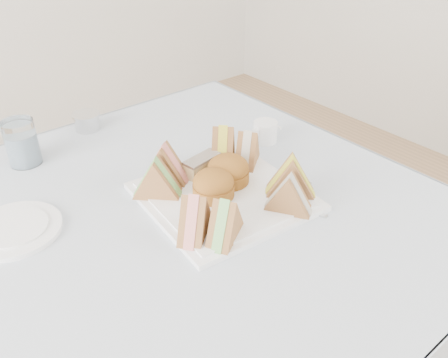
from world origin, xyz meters
TOP-DOWN VIEW (x-y plane):
  - table at (0.00, 0.00)m, footprint 0.90×0.90m
  - tablecloth at (0.00, 0.00)m, footprint 1.02×1.02m
  - serving_plate at (0.10, -0.03)m, footprint 0.34×0.34m
  - sandwich_fl_a at (-0.02, -0.09)m, footprint 0.10×0.10m
  - sandwich_fl_b at (0.01, -0.14)m, footprint 0.10×0.09m
  - sandwich_fr_a at (0.21, -0.12)m, footprint 0.11×0.11m
  - sandwich_fr_b at (0.16, -0.15)m, footprint 0.09×0.10m
  - sandwich_bl_a at (-0.01, 0.06)m, footprint 0.10×0.10m
  - sandwich_bl_b at (0.04, 0.09)m, footprint 0.10×0.11m
  - sandwich_br_a at (0.22, 0.03)m, footprint 0.10×0.09m
  - sandwich_br_b at (0.19, 0.08)m, footprint 0.11×0.11m
  - scone_left at (0.08, -0.02)m, footprint 0.10×0.10m
  - scone_right at (0.14, 0.00)m, footprint 0.10×0.10m
  - pastry_slice at (0.12, 0.06)m, footprint 0.09×0.05m
  - side_plate at (-0.27, 0.14)m, footprint 0.18×0.18m
  - water_glass at (-0.16, 0.38)m, footprint 0.08×0.08m
  - tea_strainer at (0.03, 0.45)m, footprint 0.09×0.09m
  - knife at (0.26, -0.01)m, footprint 0.06×0.20m
  - fork at (0.19, -0.13)m, footprint 0.07×0.17m
  - creamer_jug at (0.34, 0.10)m, footprint 0.06×0.06m

SIDE VIEW (x-z plane):
  - table at x=0.00m, z-range 0.00..0.74m
  - tablecloth at x=0.00m, z-range 0.74..0.75m
  - fork at x=0.19m, z-range 0.75..0.75m
  - knife at x=0.26m, z-range 0.75..0.75m
  - side_plate at x=-0.27m, z-range 0.75..0.76m
  - serving_plate at x=0.10m, z-range 0.75..0.76m
  - tea_strainer at x=0.03m, z-range 0.75..0.79m
  - creamer_jug at x=0.34m, z-range 0.75..0.80m
  - pastry_slice at x=0.12m, z-range 0.76..0.80m
  - scone_left at x=0.08m, z-range 0.76..0.82m
  - scone_right at x=0.14m, z-range 0.76..0.82m
  - sandwich_fr_b at x=0.16m, z-range 0.76..0.84m
  - water_glass at x=-0.16m, z-range 0.75..0.85m
  - sandwich_br_a at x=0.22m, z-range 0.76..0.84m
  - sandwich_fl_b at x=0.01m, z-range 0.76..0.84m
  - sandwich_fl_a at x=-0.02m, z-range 0.76..0.84m
  - sandwich_bl_a at x=-0.01m, z-range 0.76..0.85m
  - sandwich_fr_a at x=0.21m, z-range 0.76..0.85m
  - sandwich_bl_b at x=0.04m, z-range 0.76..0.85m
  - sandwich_br_b at x=0.19m, z-range 0.76..0.85m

